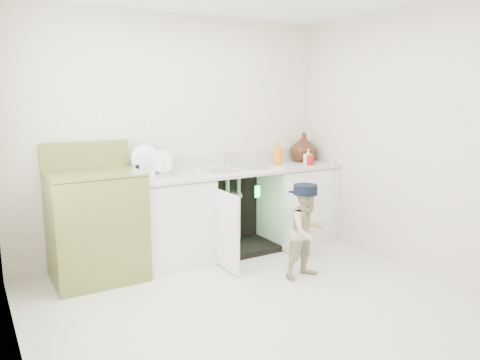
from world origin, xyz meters
The scene contains 5 objects.
ground centered at (0.00, 0.00, 0.00)m, with size 3.50×3.50×0.00m, color beige.
room_shell centered at (0.00, 0.00, 1.25)m, with size 6.00×5.50×1.26m.
counter_run centered at (0.58, 1.21, 0.48)m, with size 2.44×1.02×1.24m.
avocado_stove centered at (-0.97, 1.18, 0.52)m, with size 0.81×0.65×1.26m.
repair_worker centered at (0.72, 0.22, 0.45)m, with size 0.45×0.83×0.88m.
Camera 1 is at (-1.95, -3.06, 1.70)m, focal length 35.00 mm.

